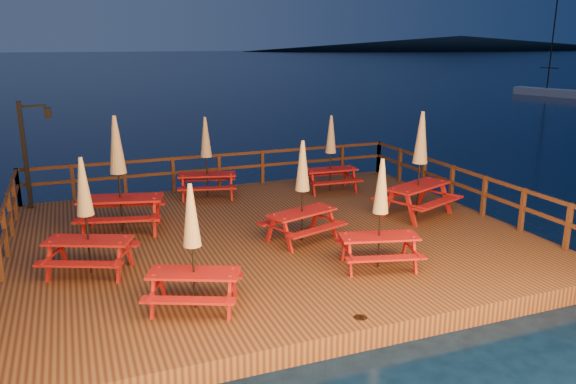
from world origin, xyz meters
The scene contains 15 objects.
ground centered at (0.00, 0.00, 0.00)m, with size 500.00×500.00×0.00m, color black.
deck centered at (0.00, 0.00, 0.20)m, with size 12.00×10.00×0.40m, color #3F2114.
deck_piles centered at (0.00, 0.00, -0.30)m, with size 11.44×9.44×1.40m.
railing centered at (0.00, 1.78, 1.16)m, with size 11.80×9.75×1.10m.
lamp_post centered at (-5.39, 4.55, 2.20)m, with size 0.85×0.18×3.00m.
headland_right centered at (185.00, 230.00, 3.50)m, with size 230.40×86.40×7.00m, color black.
sailboat centered at (37.00, 27.31, 0.33)m, with size 2.96×6.83×10.06m.
picnic_table_0 centered at (-3.33, 1.55, 1.89)m, with size 2.35×2.09×2.87m.
picnic_table_1 centered at (-0.64, 3.80, 1.66)m, with size 1.98×1.76×2.43m.
picnic_table_2 centered at (-2.55, -3.21, 1.58)m, with size 1.98×1.83×2.27m.
picnic_table_3 centered at (1.41, -2.77, 1.60)m, with size 1.90×1.69×2.31m.
picnic_table_4 centered at (4.22, 0.00, 1.86)m, with size 2.42×2.22×2.81m.
picnic_table_5 centered at (0.55, -0.71, 1.64)m, with size 2.01×1.82×2.39m.
picnic_table_6 centered at (3.12, 3.13, 1.63)m, with size 1.72×1.44×2.37m.
picnic_table_7 centered at (-4.20, -0.91, 1.65)m, with size 2.09×1.94×2.41m.
Camera 1 is at (-4.33, -12.25, 4.99)m, focal length 35.00 mm.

